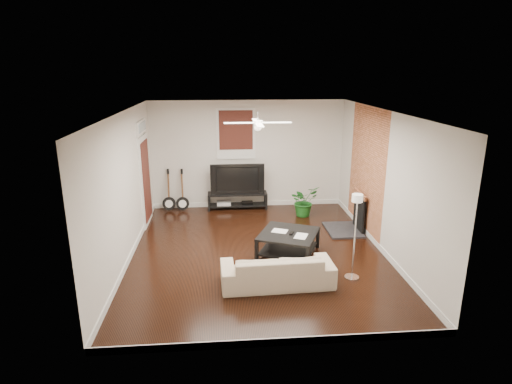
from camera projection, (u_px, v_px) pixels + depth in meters
room at (258, 185)px, 8.08m from camera, size 5.01×6.01×2.81m
brick_accent at (366, 171)px, 9.24m from camera, size 0.02×2.20×2.80m
fireplace at (351, 211)px, 9.48m from camera, size 0.80×1.10×0.92m
window_back at (236, 134)px, 10.74m from camera, size 1.00×0.06×1.30m
door_left at (145, 172)px, 9.74m from camera, size 0.08×1.00×2.50m
tv_stand at (238, 201)px, 11.05m from camera, size 1.54×0.41×0.43m
tv at (237, 178)px, 10.90m from camera, size 1.38×0.18×0.80m
coffee_table at (288, 243)px, 8.35m from camera, size 1.40×1.40×0.45m
sofa at (277, 269)px, 7.16m from camera, size 1.93×0.82×0.56m
floor_lamp at (355, 237)px, 7.22m from camera, size 0.27×0.27×1.56m
potted_plant at (304, 201)px, 10.48m from camera, size 0.90×0.86×0.77m
guitar_left at (168, 191)px, 10.79m from camera, size 0.34×0.24×1.10m
guitar_right at (182, 191)px, 10.79m from camera, size 0.36×0.27×1.10m
ceiling_fan at (258, 123)px, 7.74m from camera, size 1.24×1.24×0.32m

